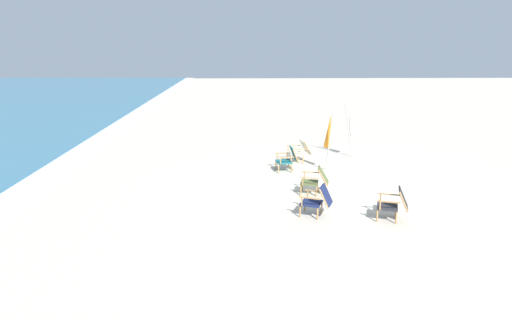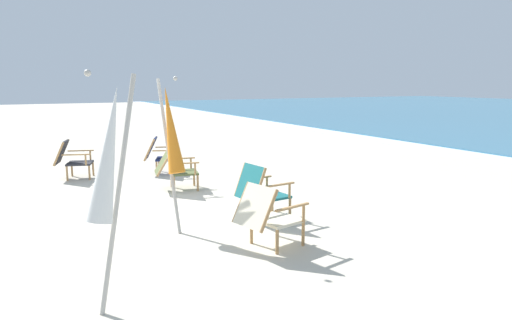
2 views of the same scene
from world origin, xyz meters
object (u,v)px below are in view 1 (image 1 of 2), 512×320
Objects in this scene: beach_chair_back_left at (394,203)px; beach_chair_mid_center at (316,179)px; umbrella_furled_orange at (329,131)px; beach_chair_front_left at (318,200)px; beach_chair_front_right at (288,158)px; beach_chair_back_right at (300,151)px; umbrella_furled_white at (351,121)px.

beach_chair_mid_center is at bearing 38.71° from beach_chair_back_left.
beach_chair_front_left is at bearing 166.57° from umbrella_furled_orange.
beach_chair_front_right is 0.93× the size of beach_chair_mid_center.
beach_chair_back_right is at bearing 0.80° from beach_chair_mid_center.
beach_chair_back_right is 0.98× the size of beach_chair_mid_center.
beach_chair_mid_center is 0.42× the size of umbrella_furled_orange.
umbrella_furled_white is at bearing -19.52° from beach_chair_front_left.
beach_chair_front_left is at bearing 80.64° from beach_chair_back_left.
beach_chair_back_right is at bearing -1.69° from beach_chair_front_left.
beach_chair_front_left is 1.04× the size of beach_chair_back_right.
umbrella_furled_white is at bearing -70.60° from beach_chair_back_right.
beach_chair_front_right is 1.21m from beach_chair_back_right.
umbrella_furled_white is (1.87, -1.12, 0.01)m from umbrella_furled_orange.
beach_chair_front_left is 4.14m from umbrella_furled_orange.
beach_chair_front_left reaches higher than beach_chair_mid_center.
beach_chair_mid_center is at bearing -179.20° from beach_chair_back_right.
beach_chair_front_left is 0.43× the size of umbrella_furled_orange.
umbrella_furled_orange is at bearing -13.43° from beach_chair_front_left.
umbrella_furled_orange is (-0.09, -1.28, 0.91)m from beach_chair_front_right.
umbrella_furled_orange is 2.17m from umbrella_furled_white.
umbrella_furled_orange is at bearing -146.68° from beach_chair_back_right.
beach_chair_front_right is 0.95× the size of beach_chair_back_right.
beach_chair_back_right is 5.65m from beach_chair_back_left.
beach_chair_front_left is 1.02× the size of beach_chair_mid_center.
umbrella_furled_orange reaches higher than beach_chair_front_left.
umbrella_furled_orange is (3.93, -0.94, 0.92)m from beach_chair_front_left.
umbrella_furled_orange is (-1.20, -0.79, 0.92)m from beach_chair_back_right.
beach_chair_back_right is at bearing 109.40° from umbrella_furled_white.
umbrella_furled_white reaches higher than beach_chair_front_left.
beach_chair_mid_center is 4.61m from umbrella_furled_white.
beach_chair_back_left is at bearing -168.71° from umbrella_furled_orange.
beach_chair_front_right is 0.95× the size of beach_chair_back_left.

